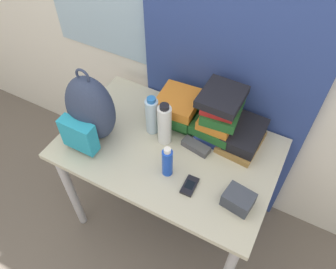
{
  "coord_description": "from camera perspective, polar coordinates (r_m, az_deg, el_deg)",
  "views": [
    {
      "loc": [
        0.5,
        -0.58,
        2.1
      ],
      "look_at": [
        0.0,
        0.36,
        0.88
      ],
      "focal_mm": 35.0,
      "sensor_mm": 36.0,
      "label": 1
    }
  ],
  "objects": [
    {
      "name": "camera_pouch",
      "position": [
        1.51,
        12.15,
        -11.01
      ],
      "size": [
        0.14,
        0.12,
        0.08
      ],
      "color": "#383D47",
      "rests_on": "desk"
    },
    {
      "name": "sunscreen_bottle",
      "position": [
        1.54,
        -0.11,
        -4.8
      ],
      "size": [
        0.05,
        0.05,
        0.18
      ],
      "color": "blue",
      "rests_on": "desk"
    },
    {
      "name": "ground_plane",
      "position": [
        2.24,
        -4.62,
        -21.24
      ],
      "size": [
        12.0,
        12.0,
        0.0
      ],
      "primitive_type": "plane",
      "color": "#665B51"
    },
    {
      "name": "desk",
      "position": [
        1.78,
        -0.0,
        -4.36
      ],
      "size": [
        1.12,
        0.71,
        0.78
      ],
      "color": "#B7B299",
      "rests_on": "ground_plane"
    },
    {
      "name": "sunglasses_case",
      "position": [
        1.69,
        4.86,
        -2.09
      ],
      "size": [
        0.16,
        0.08,
        0.04
      ],
      "color": "#47474C",
      "rests_on": "desk"
    },
    {
      "name": "book_stack_left",
      "position": [
        1.77,
        1.93,
        4.59
      ],
      "size": [
        0.24,
        0.25,
        0.16
      ],
      "color": "#1E5623",
      "rests_on": "desk"
    },
    {
      "name": "wall_back",
      "position": [
        1.7,
        7.3,
        18.56
      ],
      "size": [
        6.0,
        0.06,
        2.5
      ],
      "color": "silver",
      "rests_on": "ground_plane"
    },
    {
      "name": "sports_bottle",
      "position": [
        1.64,
        -0.6,
        1.77
      ],
      "size": [
        0.07,
        0.07,
        0.26
      ],
      "color": "white",
      "rests_on": "desk"
    },
    {
      "name": "water_bottle",
      "position": [
        1.7,
        -2.79,
        3.3
      ],
      "size": [
        0.07,
        0.07,
        0.23
      ],
      "color": "silver",
      "rests_on": "desk"
    },
    {
      "name": "cell_phone",
      "position": [
        1.56,
        3.79,
        -8.88
      ],
      "size": [
        0.06,
        0.11,
        0.02
      ],
      "color": "black",
      "rests_on": "desk"
    },
    {
      "name": "backpack",
      "position": [
        1.66,
        -13.49,
        3.93
      ],
      "size": [
        0.26,
        0.25,
        0.44
      ],
      "color": "#2D3851",
      "rests_on": "desk"
    },
    {
      "name": "curtain_blue",
      "position": [
        1.61,
        11.36,
        16.25
      ],
      "size": [
        0.95,
        0.04,
        2.5
      ],
      "color": "navy",
      "rests_on": "ground_plane"
    },
    {
      "name": "book_stack_center",
      "position": [
        1.68,
        9.02,
        3.44
      ],
      "size": [
        0.23,
        0.26,
        0.29
      ],
      "color": "navy",
      "rests_on": "desk"
    },
    {
      "name": "book_stack_right",
      "position": [
        1.72,
        13.0,
        -0.45
      ],
      "size": [
        0.21,
        0.28,
        0.1
      ],
      "color": "olive",
      "rests_on": "desk"
    }
  ]
}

